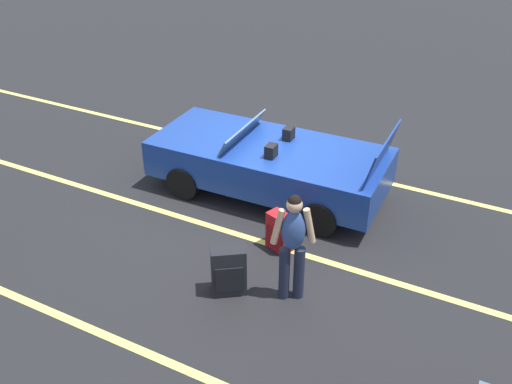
# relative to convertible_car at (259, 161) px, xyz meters

# --- Properties ---
(ground_plane) EXTENTS (80.00, 80.00, 0.00)m
(ground_plane) POSITION_rel_convertible_car_xyz_m (-0.20, -0.00, -0.59)
(ground_plane) COLOR black
(lot_line_near) EXTENTS (18.00, 0.12, 0.01)m
(lot_line_near) POSITION_rel_convertible_car_xyz_m (-0.20, -1.29, -0.59)
(lot_line_near) COLOR #EAE066
(lot_line_near) RESTS_ON ground_plane
(lot_line_mid) EXTENTS (18.00, 0.12, 0.01)m
(lot_line_mid) POSITION_rel_convertible_car_xyz_m (-0.20, 1.41, -0.59)
(lot_line_mid) COLOR #EAE066
(lot_line_mid) RESTS_ON ground_plane
(lot_line_far) EXTENTS (18.00, 0.12, 0.01)m
(lot_line_far) POSITION_rel_convertible_car_xyz_m (-0.20, 4.11, -0.59)
(lot_line_far) COLOR #EAE066
(lot_line_far) RESTS_ON ground_plane
(convertible_car) EXTENTS (4.18, 1.91, 1.53)m
(convertible_car) POSITION_rel_convertible_car_xyz_m (0.00, 0.00, 0.00)
(convertible_car) COLOR navy
(convertible_car) RESTS_ON ground_plane
(suitcase_large_black) EXTENTS (0.55, 0.50, 0.74)m
(suitcase_large_black) POSITION_rel_convertible_car_xyz_m (-0.87, 2.64, -0.22)
(suitcase_large_black) COLOR black
(suitcase_large_black) RESTS_ON ground_plane
(suitcase_medium_bright) EXTENTS (0.46, 0.37, 0.62)m
(suitcase_medium_bright) POSITION_rel_convertible_car_xyz_m (-1.08, 1.42, -0.28)
(suitcase_medium_bright) COLOR red
(suitcase_medium_bright) RESTS_ON ground_plane
(traveler_person) EXTENTS (0.57, 0.38, 1.65)m
(traveler_person) POSITION_rel_convertible_car_xyz_m (-1.69, 2.34, 0.34)
(traveler_person) COLOR #1E2338
(traveler_person) RESTS_ON ground_plane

